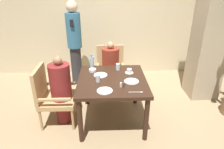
# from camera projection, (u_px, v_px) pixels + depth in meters

# --- Properties ---
(ground_plane) EXTENTS (16.00, 16.00, 0.00)m
(ground_plane) POSITION_uv_depth(u_px,v_px,m) (112.00, 119.00, 3.34)
(ground_plane) COLOR #9E8460
(wall_back) EXTENTS (8.00, 0.06, 2.80)m
(wall_back) POSITION_uv_depth(u_px,v_px,m) (109.00, 15.00, 4.56)
(wall_back) COLOR beige
(wall_back) RESTS_ON ground_plane
(pillar_stone) EXTENTS (0.53, 0.53, 2.70)m
(pillar_stone) POSITION_uv_depth(u_px,v_px,m) (212.00, 28.00, 3.54)
(pillar_stone) COLOR tan
(pillar_stone) RESTS_ON ground_plane
(dining_table) EXTENTS (1.03, 1.10, 0.74)m
(dining_table) POSITION_uv_depth(u_px,v_px,m) (112.00, 85.00, 3.07)
(dining_table) COLOR #331E14
(dining_table) RESTS_ON ground_plane
(chair_left_side) EXTENTS (0.55, 0.55, 0.94)m
(chair_left_side) POSITION_uv_depth(u_px,v_px,m) (52.00, 94.00, 3.10)
(chair_left_side) COLOR tan
(chair_left_side) RESTS_ON ground_plane
(diner_in_left_chair) EXTENTS (0.32, 0.32, 1.12)m
(diner_in_left_chair) POSITION_uv_depth(u_px,v_px,m) (61.00, 90.00, 3.08)
(diner_in_left_chair) COLOR maroon
(diner_in_left_chair) RESTS_ON ground_plane
(chair_far_side) EXTENTS (0.55, 0.55, 0.94)m
(chair_far_side) POSITION_uv_depth(u_px,v_px,m) (110.00, 69.00, 4.01)
(chair_far_side) COLOR tan
(chair_far_side) RESTS_ON ground_plane
(diner_in_far_chair) EXTENTS (0.32, 0.32, 1.10)m
(diner_in_far_chair) POSITION_uv_depth(u_px,v_px,m) (111.00, 69.00, 3.85)
(diner_in_far_chair) COLOR maroon
(diner_in_far_chair) RESTS_ON ground_plane
(standing_host) EXTENTS (0.30, 0.34, 1.77)m
(standing_host) POSITION_uv_depth(u_px,v_px,m) (75.00, 42.00, 4.18)
(standing_host) COLOR #2D2D33
(standing_host) RESTS_ON ground_plane
(plate_main_left) EXTENTS (0.21, 0.21, 0.01)m
(plate_main_left) POSITION_uv_depth(u_px,v_px,m) (101.00, 75.00, 3.14)
(plate_main_left) COLOR white
(plate_main_left) RESTS_ON dining_table
(plate_main_right) EXTENTS (0.21, 0.21, 0.01)m
(plate_main_right) POSITION_uv_depth(u_px,v_px,m) (105.00, 91.00, 2.69)
(plate_main_right) COLOR white
(plate_main_right) RESTS_ON dining_table
(plate_dessert_center) EXTENTS (0.21, 0.21, 0.01)m
(plate_dessert_center) POSITION_uv_depth(u_px,v_px,m) (131.00, 81.00, 2.95)
(plate_dessert_center) COLOR white
(plate_dessert_center) RESTS_ON dining_table
(teacup_with_saucer) EXTENTS (0.13, 0.13, 0.07)m
(teacup_with_saucer) POSITION_uv_depth(u_px,v_px,m) (129.00, 71.00, 3.22)
(teacup_with_saucer) COLOR white
(teacup_with_saucer) RESTS_ON dining_table
(bowl_small) EXTENTS (0.12, 0.12, 0.05)m
(bowl_small) POSITION_uv_depth(u_px,v_px,m) (93.00, 70.00, 3.27)
(bowl_small) COLOR white
(bowl_small) RESTS_ON dining_table
(water_bottle) EXTENTS (0.06, 0.06, 0.23)m
(water_bottle) POSITION_uv_depth(u_px,v_px,m) (92.00, 62.00, 3.38)
(water_bottle) COLOR #A3C6DB
(water_bottle) RESTS_ON dining_table
(glass_tall_near) EXTENTS (0.07, 0.07, 0.11)m
(glass_tall_near) POSITION_uv_depth(u_px,v_px,m) (118.00, 67.00, 3.32)
(glass_tall_near) COLOR silver
(glass_tall_near) RESTS_ON dining_table
(glass_tall_mid) EXTENTS (0.07, 0.07, 0.11)m
(glass_tall_mid) POSITION_uv_depth(u_px,v_px,m) (98.00, 78.00, 2.92)
(glass_tall_mid) COLOR silver
(glass_tall_mid) RESTS_ON dining_table
(salt_shaker) EXTENTS (0.03, 0.03, 0.07)m
(salt_shaker) POSITION_uv_depth(u_px,v_px,m) (121.00, 85.00, 2.78)
(salt_shaker) COLOR white
(salt_shaker) RESTS_ON dining_table
(pepper_shaker) EXTENTS (0.03, 0.03, 0.07)m
(pepper_shaker) POSITION_uv_depth(u_px,v_px,m) (124.00, 85.00, 2.78)
(pepper_shaker) COLOR #4C3D2D
(pepper_shaker) RESTS_ON dining_table
(fork_beside_plate) EXTENTS (0.19, 0.02, 0.00)m
(fork_beside_plate) POSITION_uv_depth(u_px,v_px,m) (137.00, 92.00, 2.66)
(fork_beside_plate) COLOR silver
(fork_beside_plate) RESTS_ON dining_table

